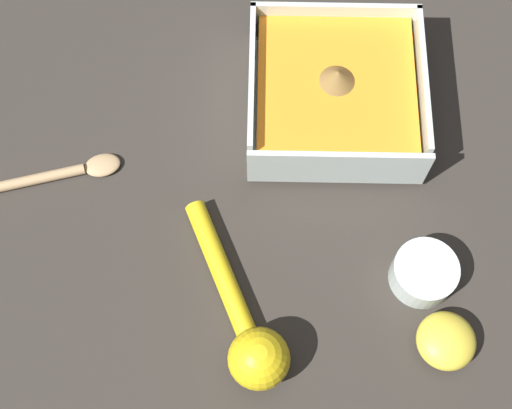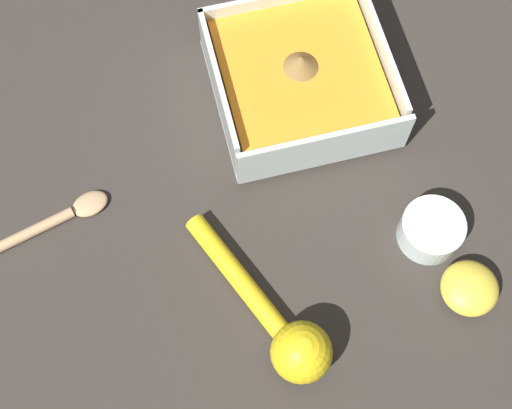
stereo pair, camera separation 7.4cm
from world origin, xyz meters
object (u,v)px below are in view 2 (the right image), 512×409
spice_bowl (431,231)px  lemon_squeezer (285,333)px  lemon_half (470,288)px  wooden_spoon (26,235)px  square_dish (301,83)px

spice_bowl → lemon_squeezer: (-0.18, -0.07, 0.01)m
spice_bowl → lemon_half: size_ratio=1.13×
lemon_squeezer → wooden_spoon: lemon_squeezer is taller
lemon_squeezer → square_dish: bearing=138.1°
spice_bowl → square_dish: bearing=113.7°
square_dish → wooden_spoon: bearing=-163.6°
lemon_half → lemon_squeezer: bearing=-179.8°
lemon_squeezer → lemon_half: (0.20, 0.00, -0.01)m
lemon_squeezer → lemon_half: size_ratio=3.37×
lemon_squeezer → lemon_half: 0.20m
wooden_spoon → lemon_half: bearing=-36.4°
square_dish → spice_bowl: (0.09, -0.20, -0.01)m
spice_bowl → lemon_squeezer: bearing=-158.6°
spice_bowl → lemon_half: (0.02, -0.07, 0.00)m
lemon_half → wooden_spoon: 0.47m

